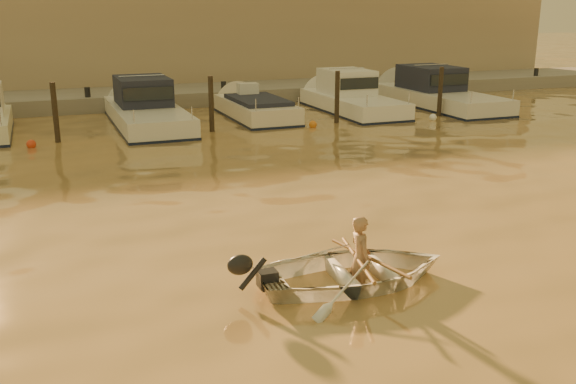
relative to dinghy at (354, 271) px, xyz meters
name	(u,v)px	position (x,y,z in m)	size (l,w,h in m)	color
ground_plane	(429,271)	(1.42, -0.03, -0.21)	(160.00, 160.00, 0.00)	olive
dinghy	(354,271)	(0.00, 0.00, 0.00)	(2.29, 3.21, 0.67)	silver
person	(360,258)	(0.10, -0.01, 0.21)	(0.53, 0.35, 1.44)	#986E4C
outboard_motor	(266,279)	(-1.50, 0.09, 0.07)	(0.90, 0.40, 0.70)	black
oar_port	(369,258)	(0.25, -0.01, 0.21)	(0.06, 0.06, 2.10)	brown
oar_starboard	(358,259)	(0.05, 0.00, 0.21)	(0.06, 0.06, 2.10)	brown
moored_boat_2	(147,109)	(-0.74, 15.97, 0.41)	(2.41, 8.04, 1.75)	silver
moored_boat_3	(256,112)	(3.64, 15.97, 0.01)	(2.10, 6.05, 0.95)	beige
moored_boat_4	(353,97)	(8.02, 15.97, 0.41)	(2.30, 7.08, 1.75)	white
moored_boat_5	(439,93)	(12.39, 15.97, 0.41)	(2.56, 8.48, 1.75)	silver
piling_1	(55,116)	(-4.08, 13.77, 0.69)	(0.18, 0.18, 2.20)	#2D2319
piling_2	(211,107)	(1.22, 13.77, 0.69)	(0.18, 0.18, 2.20)	#2D2319
piling_3	(337,100)	(6.22, 13.77, 0.69)	(0.18, 0.18, 2.20)	#2D2319
piling_4	(440,94)	(10.92, 13.77, 0.69)	(0.18, 0.18, 2.20)	#2D2319
fender_b	(31,144)	(-4.91, 13.25, -0.11)	(0.30, 0.30, 0.30)	red
fender_c	(192,137)	(0.21, 12.62, -0.11)	(0.30, 0.30, 0.30)	white
fender_d	(313,125)	(4.98, 13.23, -0.11)	(0.30, 0.30, 0.30)	orange
fender_e	(433,117)	(10.10, 12.96, -0.11)	(0.30, 0.30, 0.30)	white
quay	(174,99)	(1.42, 21.47, -0.06)	(52.00, 4.00, 1.00)	gray
waterfront_building	(152,44)	(1.42, 26.97, 2.19)	(46.00, 7.00, 4.80)	#9E8466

